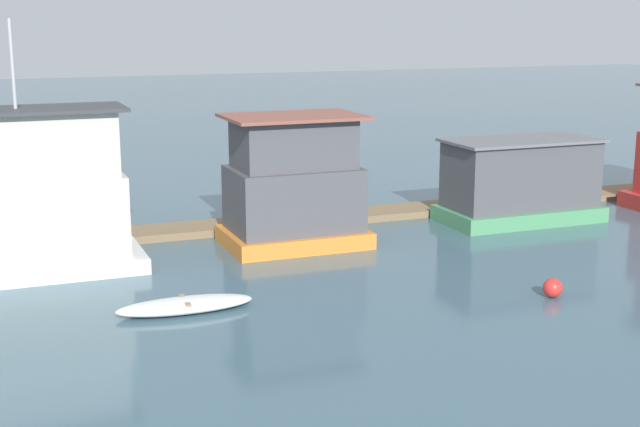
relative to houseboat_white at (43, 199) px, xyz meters
The scene contains 7 objects.
ground_plane 10.02m from the houseboat_white, ahead, with size 200.00×200.00×0.00m, color #426070.
dock_walkway 10.56m from the houseboat_white, 19.52° to the left, with size 51.00×2.01×0.30m, color #846B4C.
houseboat_white is the anchor object (origin of this frame).
houseboat_orange 9.08m from the houseboat_white, ahead, with size 5.23×3.69×4.95m.
houseboat_green 19.40m from the houseboat_white, ahead, with size 6.71×3.36×3.51m.
dinghy_white 7.27m from the houseboat_white, 60.36° to the right, with size 4.10×1.40×0.40m.
buoy_red 16.97m from the houseboat_white, 31.59° to the right, with size 0.61×0.61×0.61m, color red.
Camera 1 is at (-11.75, -30.86, 8.55)m, focal length 50.00 mm.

